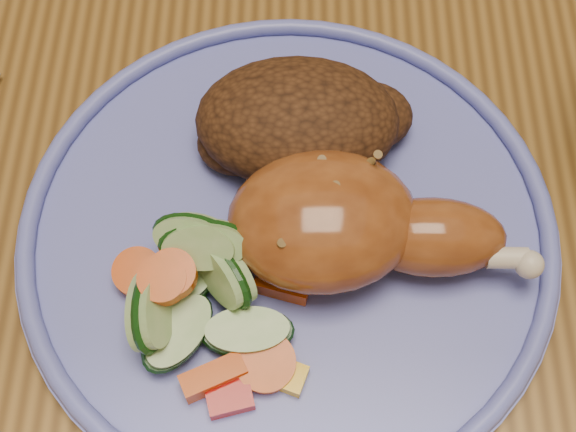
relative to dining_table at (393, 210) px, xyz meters
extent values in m
cube|color=brown|center=(0.00, 0.00, 0.06)|extent=(0.90, 1.40, 0.04)
cylinder|color=#4C2D16|center=(-0.18, 0.37, -0.46)|extent=(0.04, 0.04, 0.41)
cylinder|color=#4C2D16|center=(0.18, 0.37, -0.46)|extent=(0.04, 0.04, 0.41)
cylinder|color=#5E66BF|center=(-0.07, -0.06, 0.09)|extent=(0.29, 0.29, 0.01)
torus|color=#5E66BF|center=(-0.07, -0.06, 0.10)|extent=(0.29, 0.29, 0.01)
ellipsoid|color=brown|center=(-0.05, -0.07, 0.12)|extent=(0.10, 0.09, 0.05)
ellipsoid|color=brown|center=(0.00, -0.08, 0.11)|extent=(0.07, 0.04, 0.04)
sphere|color=beige|center=(0.05, -0.09, 0.11)|extent=(0.01, 0.01, 0.01)
ellipsoid|color=#402310|center=(-0.07, -0.01, 0.12)|extent=(0.11, 0.08, 0.05)
ellipsoid|color=#402310|center=(-0.03, 0.00, 0.11)|extent=(0.05, 0.04, 0.03)
ellipsoid|color=#402310|center=(-0.10, -0.02, 0.10)|extent=(0.05, 0.04, 0.02)
cube|color=#A50A05|center=(-0.10, -0.16, 0.10)|extent=(0.03, 0.02, 0.01)
cube|color=#E5A507|center=(-0.07, -0.15, 0.10)|extent=(0.02, 0.02, 0.01)
cylinder|color=#DF4407|center=(-0.12, -0.10, 0.12)|extent=(0.02, 0.02, 0.01)
cube|color=#DF4407|center=(-0.07, -0.10, 0.10)|extent=(0.03, 0.02, 0.01)
cylinder|color=#DF4407|center=(-0.15, -0.09, 0.10)|extent=(0.03, 0.03, 0.02)
cube|color=#DF4407|center=(-0.10, -0.15, 0.10)|extent=(0.03, 0.02, 0.01)
cylinder|color=#DF4407|center=(-0.08, -0.14, 0.10)|extent=(0.03, 0.03, 0.01)
cylinder|color=#DF4407|center=(-0.13, -0.11, 0.12)|extent=(0.02, 0.02, 0.01)
cylinder|color=#A8C681|center=(-0.11, -0.09, 0.12)|extent=(0.04, 0.04, 0.04)
cylinder|color=#A8C681|center=(-0.09, -0.13, 0.10)|extent=(0.04, 0.05, 0.02)
cylinder|color=#A8C681|center=(-0.10, -0.10, 0.11)|extent=(0.05, 0.05, 0.04)
cylinder|color=#A8C681|center=(-0.13, -0.12, 0.12)|extent=(0.03, 0.04, 0.04)
cylinder|color=#A8C681|center=(-0.12, -0.13, 0.11)|extent=(0.06, 0.06, 0.02)
cylinder|color=#A8C681|center=(-0.12, -0.10, 0.10)|extent=(0.06, 0.06, 0.02)
cylinder|color=#A8C681|center=(-0.11, -0.09, 0.12)|extent=(0.05, 0.05, 0.04)
camera|label=1|loc=(-0.07, -0.26, 0.47)|focal=50.00mm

